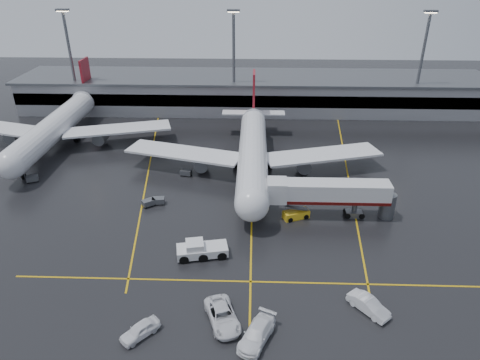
{
  "coord_description": "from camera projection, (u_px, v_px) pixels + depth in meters",
  "views": [
    {
      "loc": [
        0.11,
        -64.42,
        36.45
      ],
      "look_at": [
        -2.0,
        -2.0,
        4.0
      ],
      "focal_mm": 32.43,
      "sensor_mm": 36.0,
      "label": 1
    }
  ],
  "objects": [
    {
      "name": "apron_line_right",
      "position": [
        347.0,
        171.0,
        82.27
      ],
      "size": [
        7.57,
        69.64,
        0.02
      ],
      "primitive_type": "cube",
      "rotation": [
        0.0,
        0.0,
        -0.1
      ],
      "color": "gold",
      "rests_on": "ground"
    },
    {
      "name": "baggage_cart_e",
      "position": [
        32.0,
        178.0,
        78.25
      ],
      "size": [
        2.36,
        2.0,
        1.12
      ],
      "color": "#595B60",
      "rests_on": "ground"
    },
    {
      "name": "light_mast_mid",
      "position": [
        234.0,
        58.0,
        104.67
      ],
      "size": [
        3.0,
        1.2,
        25.45
      ],
      "color": "#595B60",
      "rests_on": "ground"
    },
    {
      "name": "baggage_cart_c",
      "position": [
        186.0,
        172.0,
        80.44
      ],
      "size": [
        2.21,
        1.66,
        1.12
      ],
      "color": "#595B60",
      "rests_on": "ground"
    },
    {
      "name": "apron_line_stop",
      "position": [
        251.0,
        282.0,
        54.43
      ],
      "size": [
        60.0,
        0.25,
        0.02
      ],
      "primitive_type": "cube",
      "color": "gold",
      "rests_on": "ground"
    },
    {
      "name": "apron_line_centre",
      "position": [
        252.0,
        195.0,
        73.94
      ],
      "size": [
        0.25,
        90.0,
        0.02
      ],
      "primitive_type": "cube",
      "color": "gold",
      "rests_on": "ground"
    },
    {
      "name": "service_van_a",
      "position": [
        223.0,
        316.0,
        48.05
      ],
      "size": [
        4.95,
        7.03,
        1.78
      ],
      "primitive_type": "imported",
      "rotation": [
        0.0,
        0.0,
        0.34
      ],
      "color": "white",
      "rests_on": "ground"
    },
    {
      "name": "baggage_cart_d",
      "position": [
        10.0,
        166.0,
        82.98
      ],
      "size": [
        2.25,
        1.74,
        1.12
      ],
      "color": "#595B60",
      "rests_on": "ground"
    },
    {
      "name": "light_mast_left",
      "position": [
        71.0,
        57.0,
        105.87
      ],
      "size": [
        3.0,
        1.2,
        25.45
      ],
      "color": "#595B60",
      "rests_on": "ground"
    },
    {
      "name": "apron_line_left",
      "position": [
        149.0,
        168.0,
        83.41
      ],
      "size": [
        9.99,
        69.35,
        0.02
      ],
      "primitive_type": "cube",
      "rotation": [
        0.0,
        0.0,
        0.14
      ],
      "color": "gold",
      "rests_on": "ground"
    },
    {
      "name": "pushback_tractor",
      "position": [
        201.0,
        250.0,
        58.68
      ],
      "size": [
        7.25,
        4.09,
        2.45
      ],
      "color": "silver",
      "rests_on": "ground"
    },
    {
      "name": "second_airliner",
      "position": [
        57.0,
        125.0,
        92.5
      ],
      "size": [
        48.8,
        45.6,
        14.1
      ],
      "color": "silver",
      "rests_on": "ground"
    },
    {
      "name": "ground",
      "position": [
        252.0,
        196.0,
        73.94
      ],
      "size": [
        220.0,
        220.0,
        0.0
      ],
      "primitive_type": "plane",
      "color": "black",
      "rests_on": "ground"
    },
    {
      "name": "light_mast_right",
      "position": [
        422.0,
        59.0,
        103.32
      ],
      "size": [
        3.0,
        1.2,
        25.45
      ],
      "color": "#595B60",
      "rests_on": "ground"
    },
    {
      "name": "belt_loader",
      "position": [
        296.0,
        214.0,
        67.41
      ],
      "size": [
        4.38,
        3.08,
        2.56
      ],
      "color": "yellow",
      "rests_on": "ground"
    },
    {
      "name": "baggage_cart_b",
      "position": [
        149.0,
        202.0,
        70.64
      ],
      "size": [
        2.38,
        2.23,
        1.12
      ],
      "color": "#595B60",
      "rests_on": "ground"
    },
    {
      "name": "service_van_d",
      "position": [
        140.0,
        330.0,
        46.39
      ],
      "size": [
        4.39,
        4.57,
        1.54
      ],
      "primitive_type": "imported",
      "rotation": [
        0.0,
        0.0,
        -0.74
      ],
      "color": "white",
      "rests_on": "ground"
    },
    {
      "name": "terminal",
      "position": [
        254.0,
        92.0,
        114.46
      ],
      "size": [
        122.0,
        19.0,
        8.6
      ],
      "color": "gray",
      "rests_on": "ground"
    },
    {
      "name": "service_van_b",
      "position": [
        257.0,
        334.0,
        45.81
      ],
      "size": [
        4.76,
        6.53,
        1.76
      ],
      "primitive_type": "imported",
      "rotation": [
        0.0,
        0.0,
        -0.43
      ],
      "color": "white",
      "rests_on": "ground"
    },
    {
      "name": "baggage_cart_a",
      "position": [
        158.0,
        200.0,
        71.21
      ],
      "size": [
        2.13,
        1.51,
        1.12
      ],
      "color": "#595B60",
      "rests_on": "ground"
    },
    {
      "name": "service_van_c",
      "position": [
        369.0,
        305.0,
        49.6
      ],
      "size": [
        4.68,
        5.12,
        1.7
      ],
      "primitive_type": "imported",
      "rotation": [
        0.0,
        0.0,
        0.69
      ],
      "color": "silver",
      "rests_on": "ground"
    },
    {
      "name": "jet_bridge",
      "position": [
        329.0,
        194.0,
        66.46
      ],
      "size": [
        19.9,
        3.4,
        6.05
      ],
      "color": "silver",
      "rests_on": "ground"
    },
    {
      "name": "main_airliner",
      "position": [
        253.0,
        150.0,
        80.61
      ],
      "size": [
        48.8,
        45.6,
        14.1
      ],
      "color": "silver",
      "rests_on": "ground"
    }
  ]
}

